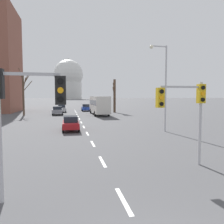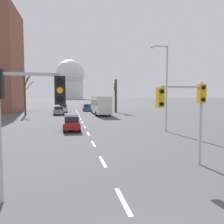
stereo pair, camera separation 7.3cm
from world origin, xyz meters
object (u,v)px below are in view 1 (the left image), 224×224
at_px(street_lamp_right, 163,80).
at_px(sedan_near_left, 71,123).
at_px(sedan_mid_centre, 86,108).
at_px(sedan_far_left, 62,108).
at_px(city_bus, 99,104).
at_px(traffic_signal_near_left, 21,100).
at_px(traffic_signal_near_right, 186,103).
at_px(sedan_near_right, 58,110).

distance_m(street_lamp_right, sedan_near_left, 10.23).
xyz_separation_m(sedan_mid_centre, sedan_far_left, (-5.43, -2.39, 0.00)).
distance_m(street_lamp_right, sedan_mid_centre, 32.37).
bearing_deg(sedan_near_left, sedan_far_left, 93.18).
bearing_deg(street_lamp_right, city_bus, 99.18).
height_order(traffic_signal_near_left, traffic_signal_near_right, traffic_signal_near_left).
xyz_separation_m(traffic_signal_near_left, sedan_near_right, (-0.34, 34.72, -2.57)).
height_order(sedan_mid_centre, sedan_far_left, sedan_mid_centre).
relative_size(street_lamp_right, sedan_far_left, 2.12).
relative_size(traffic_signal_near_right, city_bus, 0.39).
bearing_deg(sedan_far_left, city_bus, -50.65).
xyz_separation_m(sedan_near_right, sedan_mid_centre, (6.06, 9.49, -0.01)).
relative_size(traffic_signal_near_left, sedan_far_left, 1.13).
xyz_separation_m(traffic_signal_near_right, sedan_mid_centre, (-1.55, 41.90, -2.37)).
bearing_deg(traffic_signal_near_left, traffic_signal_near_right, 17.57).
height_order(traffic_signal_near_left, sedan_mid_centre, traffic_signal_near_left).
bearing_deg(traffic_signal_near_right, sedan_near_right, 103.22).
bearing_deg(sedan_mid_centre, street_lamp_right, -81.08).
distance_m(street_lamp_right, sedan_near_right, 25.17).
relative_size(sedan_near_right, sedan_mid_centre, 1.00).
bearing_deg(street_lamp_right, sedan_near_right, 116.42).
xyz_separation_m(sedan_near_right, city_bus, (7.69, -1.52, 1.22)).
bearing_deg(traffic_signal_near_left, sedan_near_right, 90.56).
xyz_separation_m(street_lamp_right, sedan_mid_centre, (-4.97, 31.70, -4.29)).
bearing_deg(traffic_signal_near_left, sedan_far_left, 89.60).
height_order(sedan_near_right, city_bus, city_bus).
xyz_separation_m(street_lamp_right, sedan_near_left, (-8.92, 2.50, -4.34)).
height_order(traffic_signal_near_left, sedan_near_left, traffic_signal_near_left).
xyz_separation_m(traffic_signal_near_left, traffic_signal_near_right, (7.27, 2.30, -0.21)).
distance_m(traffic_signal_near_right, sedan_near_right, 33.38).
relative_size(traffic_signal_near_left, sedan_near_left, 1.10).
height_order(traffic_signal_near_left, sedan_far_left, traffic_signal_near_left).
distance_m(traffic_signal_near_right, street_lamp_right, 10.93).
relative_size(street_lamp_right, sedan_mid_centre, 1.95).
height_order(traffic_signal_near_right, sedan_near_left, traffic_signal_near_right).
relative_size(traffic_signal_near_right, street_lamp_right, 0.50).
bearing_deg(sedan_near_right, sedan_near_left, -83.87).
bearing_deg(traffic_signal_near_right, sedan_far_left, 100.02).
height_order(traffic_signal_near_left, city_bus, traffic_signal_near_left).
xyz_separation_m(street_lamp_right, sedan_far_left, (-10.41, 29.31, -4.29)).
bearing_deg(street_lamp_right, traffic_signal_near_right, -108.55).
relative_size(sedan_near_left, sedan_mid_centre, 0.94).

